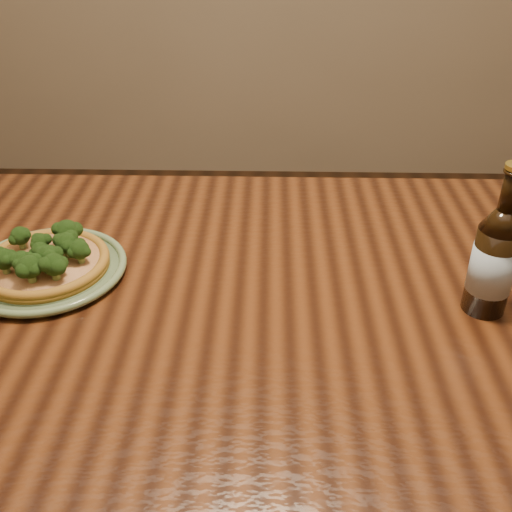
{
  "coord_description": "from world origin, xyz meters",
  "views": [
    {
      "loc": [
        -0.01,
        -0.75,
        1.35
      ],
      "look_at": [
        -0.03,
        0.09,
        0.82
      ],
      "focal_mm": 42.0,
      "sensor_mm": 36.0,
      "label": 1
    }
  ],
  "objects_px": {
    "plate": "(47,269)",
    "beer_bottle": "(494,260)",
    "pizza": "(45,260)",
    "table": "(275,328)"
  },
  "relations": [
    {
      "from": "plate",
      "to": "beer_bottle",
      "type": "height_order",
      "value": "beer_bottle"
    },
    {
      "from": "plate",
      "to": "pizza",
      "type": "distance_m",
      "value": 0.02
    },
    {
      "from": "plate",
      "to": "beer_bottle",
      "type": "relative_size",
      "value": 1.1
    },
    {
      "from": "table",
      "to": "beer_bottle",
      "type": "height_order",
      "value": "beer_bottle"
    },
    {
      "from": "pizza",
      "to": "beer_bottle",
      "type": "bearing_deg",
      "value": -6.01
    },
    {
      "from": "pizza",
      "to": "table",
      "type": "bearing_deg",
      "value": -3.57
    },
    {
      "from": "table",
      "to": "beer_bottle",
      "type": "bearing_deg",
      "value": -8.9
    },
    {
      "from": "pizza",
      "to": "beer_bottle",
      "type": "height_order",
      "value": "beer_bottle"
    },
    {
      "from": "table",
      "to": "beer_bottle",
      "type": "distance_m",
      "value": 0.39
    },
    {
      "from": "table",
      "to": "plate",
      "type": "relative_size",
      "value": 5.7
    }
  ]
}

